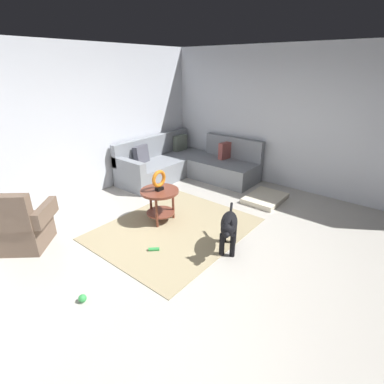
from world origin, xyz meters
TOP-DOWN VIEW (x-y plane):
  - ground_plane at (0.00, 0.00)m, footprint 6.00×6.00m
  - wall_back at (0.00, 2.94)m, footprint 6.00×0.12m
  - wall_right at (2.94, 0.00)m, footprint 0.12×6.00m
  - area_rug at (0.15, 0.70)m, footprint 2.30×1.90m
  - sectional_couch at (1.99, 2.01)m, footprint 2.20×2.25m
  - armchair at (-1.52, 1.99)m, footprint 0.98×1.00m
  - side_table at (0.21, 1.05)m, footprint 0.60×0.60m
  - torus_sculpture at (0.21, 1.05)m, footprint 0.28×0.08m
  - dog_bed_mat at (1.98, 0.08)m, footprint 0.80×0.60m
  - dog at (0.19, -0.24)m, footprint 0.77×0.45m
  - dog_toy_ball at (-1.59, 0.46)m, footprint 0.09×0.09m
  - dog_toy_rope at (-0.46, 0.53)m, footprint 0.14×0.14m

SIDE VIEW (x-z plane):
  - ground_plane at x=0.00m, z-range -0.10..0.00m
  - area_rug at x=0.15m, z-range 0.00..0.01m
  - dog_toy_rope at x=-0.46m, z-range 0.00..0.05m
  - dog_toy_ball at x=-1.59m, z-range 0.00..0.09m
  - dog_bed_mat at x=1.98m, z-range 0.00..0.09m
  - sectional_couch at x=1.99m, z-range -0.15..0.73m
  - armchair at x=-1.52m, z-range -0.12..0.76m
  - dog at x=0.19m, z-range 0.06..0.69m
  - side_table at x=0.21m, z-range 0.15..0.69m
  - torus_sculpture at x=0.21m, z-range 0.55..0.87m
  - wall_back at x=0.00m, z-range 0.00..2.70m
  - wall_right at x=2.94m, z-range 0.00..2.70m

